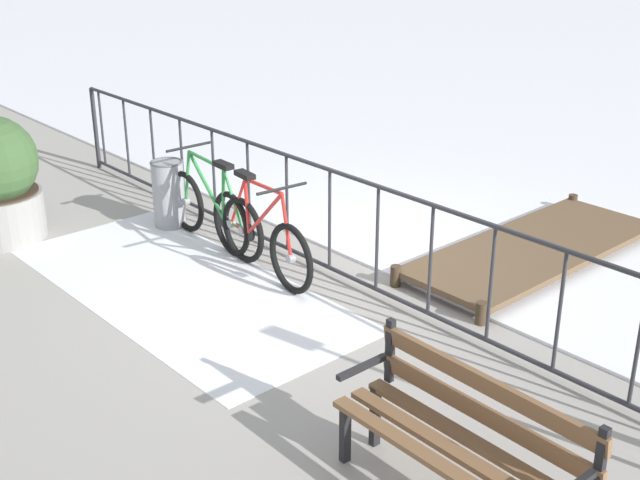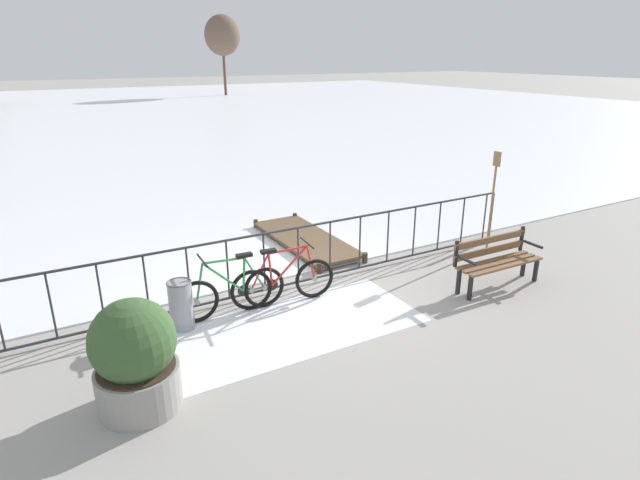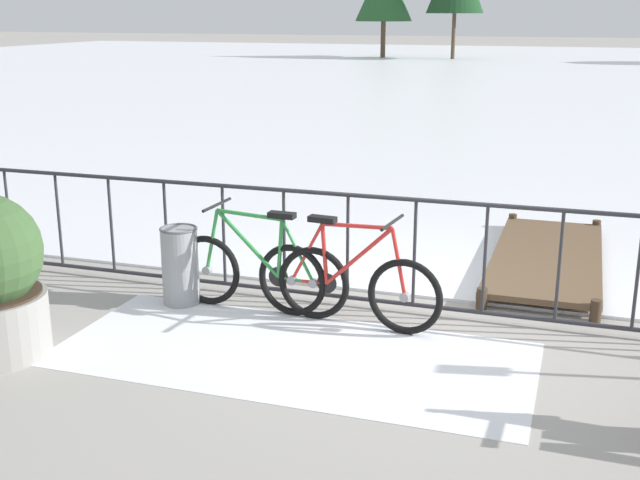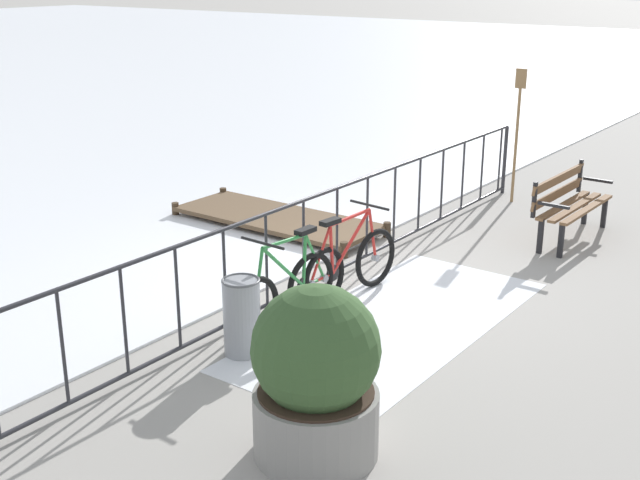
# 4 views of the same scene
# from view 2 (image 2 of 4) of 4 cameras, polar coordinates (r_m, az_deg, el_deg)

# --- Properties ---
(ground_plane) EXTENTS (160.00, 160.00, 0.00)m
(ground_plane) POSITION_cam_2_polar(r_m,az_deg,el_deg) (8.81, -2.38, -5.12)
(ground_plane) COLOR #9E9991
(frozen_pond) EXTENTS (80.00, 56.00, 0.03)m
(frozen_pond) POSITION_cam_2_polar(r_m,az_deg,el_deg) (35.88, -24.30, 12.37)
(frozen_pond) COLOR white
(frozen_pond) RESTS_ON ground
(snow_patch) EXTENTS (3.78, 1.68, 0.01)m
(snow_patch) POSITION_cam_2_polar(r_m,az_deg,el_deg) (7.57, -2.99, -9.59)
(snow_patch) COLOR white
(snow_patch) RESTS_ON ground
(railing_fence) EXTENTS (9.06, 0.06, 1.07)m
(railing_fence) POSITION_cam_2_polar(r_m,az_deg,el_deg) (8.58, -2.43, -1.74)
(railing_fence) COLOR #2D2D33
(railing_fence) RESTS_ON ground
(bicycle_near_railing) EXTENTS (1.71, 0.52, 0.97)m
(bicycle_near_railing) POSITION_cam_2_polar(r_m,az_deg,el_deg) (8.09, -4.07, -4.65)
(bicycle_near_railing) COLOR black
(bicycle_near_railing) RESTS_ON ground
(bicycle_second) EXTENTS (1.71, 0.52, 0.97)m
(bicycle_second) POSITION_cam_2_polar(r_m,az_deg,el_deg) (7.86, -9.76, -5.70)
(bicycle_second) COLOR black
(bicycle_second) RESTS_ON ground
(park_bench) EXTENTS (1.61, 0.51, 0.89)m
(park_bench) POSITION_cam_2_polar(r_m,az_deg,el_deg) (9.13, 18.88, -1.82)
(park_bench) COLOR brown
(park_bench) RESTS_ON ground
(planter_with_shrub) EXTENTS (0.93, 0.93, 1.30)m
(planter_with_shrub) POSITION_cam_2_polar(r_m,az_deg,el_deg) (6.07, -19.80, -12.09)
(planter_with_shrub) COLOR gray
(planter_with_shrub) RESTS_ON ground
(trash_bin) EXTENTS (0.35, 0.35, 0.73)m
(trash_bin) POSITION_cam_2_polar(r_m,az_deg,el_deg) (7.63, -15.13, -6.92)
(trash_bin) COLOR gray
(trash_bin) RESTS_ON ground
(oar_upright) EXTENTS (0.04, 0.16, 1.98)m
(oar_upright) POSITION_cam_2_polar(r_m,az_deg,el_deg) (10.61, 18.59, 4.78)
(oar_upright) COLOR #937047
(oar_upright) RESTS_ON ground
(wooden_dock) EXTENTS (1.10, 3.01, 0.20)m
(wooden_dock) POSITION_cam_2_polar(r_m,az_deg,el_deg) (10.66, -1.62, 0.16)
(wooden_dock) COLOR brown
(wooden_dock) RESTS_ON ground
(tree_far_west) EXTENTS (3.18, 3.18, 6.95)m
(tree_far_west) POSITION_cam_2_polar(r_m,az_deg,el_deg) (50.20, -10.76, 21.36)
(tree_far_west) COLOR brown
(tree_far_west) RESTS_ON ground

